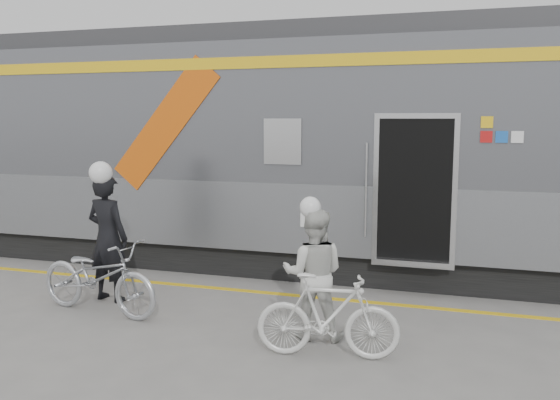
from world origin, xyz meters
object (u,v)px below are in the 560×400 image
at_px(man, 108,237).
at_px(bicycle_right, 328,316).
at_px(woman, 314,274).
at_px(bicycle_left, 98,276).

distance_m(man, bicycle_right, 3.66).
bearing_deg(woman, man, -18.28).
bearing_deg(man, bicycle_left, 119.25).
relative_size(man, woman, 1.18).
distance_m(bicycle_left, woman, 2.98).
height_order(woman, bicycle_right, woman).
xyz_separation_m(woman, bicycle_right, (0.30, -0.55, -0.31)).
relative_size(bicycle_left, woman, 1.24).
height_order(man, woman, man).
bearing_deg(bicycle_right, man, 63.97).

